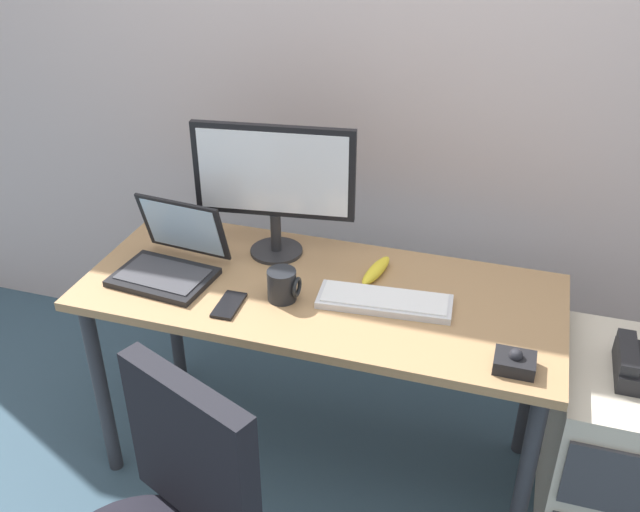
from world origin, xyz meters
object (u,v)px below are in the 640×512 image
object	(u,v)px
cell_phone	(229,305)
monitor_main	(274,180)
file_cabinet	(619,456)
laptop	(171,258)
trackball_mouse	(515,362)
keyboard	(385,301)
coffee_mug	(283,285)
banana	(376,271)

from	to	relation	value
cell_phone	monitor_main	bearing A→B (deg)	83.87
file_cabinet	laptop	size ratio (longest dim) A/B	1.96
trackball_mouse	cell_phone	size ratio (longest dim) A/B	0.77
file_cabinet	trackball_mouse	bearing A→B (deg)	-150.95
file_cabinet	trackball_mouse	distance (m)	0.61
keyboard	cell_phone	size ratio (longest dim) A/B	2.96
coffee_mug	file_cabinet	bearing A→B (deg)	3.70
keyboard	monitor_main	bearing A→B (deg)	154.96
coffee_mug	banana	xyz separation A→B (m)	(0.24, 0.22, -0.03)
monitor_main	trackball_mouse	size ratio (longest dim) A/B	4.85
monitor_main	keyboard	world-z (taller)	monitor_main
coffee_mug	banana	world-z (taller)	coffee_mug
file_cabinet	banana	bearing A→B (deg)	169.88
coffee_mug	cell_phone	distance (m)	0.17
keyboard	banana	distance (m)	0.17
laptop	banana	bearing A→B (deg)	15.37
keyboard	coffee_mug	bearing A→B (deg)	-168.52
coffee_mug	banana	size ratio (longest dim) A/B	0.53
keyboard	trackball_mouse	bearing A→B (deg)	-25.95
monitor_main	keyboard	distance (m)	0.54
file_cabinet	laptop	world-z (taller)	laptop
trackball_mouse	banana	size ratio (longest dim) A/B	0.58
file_cabinet	keyboard	bearing A→B (deg)	-179.49
laptop	keyboard	bearing A→B (deg)	1.87
keyboard	coffee_mug	xyz separation A→B (m)	(-0.31, -0.06, 0.04)
monitor_main	laptop	bearing A→B (deg)	-141.88
trackball_mouse	coffee_mug	bearing A→B (deg)	169.40
monitor_main	banana	bearing A→B (deg)	-7.02
monitor_main	keyboard	size ratio (longest dim) A/B	1.27
file_cabinet	banana	distance (m)	0.95
laptop	trackball_mouse	world-z (taller)	laptop
laptop	cell_phone	world-z (taller)	laptop
monitor_main	keyboard	bearing A→B (deg)	-25.04
file_cabinet	cell_phone	distance (m)	1.30
banana	coffee_mug	bearing A→B (deg)	-138.36
file_cabinet	monitor_main	bearing A→B (deg)	170.82
file_cabinet	coffee_mug	xyz separation A→B (m)	(-1.07, -0.07, 0.47)
monitor_main	cell_phone	bearing A→B (deg)	-94.11
monitor_main	trackball_mouse	world-z (taller)	monitor_main
cell_phone	coffee_mug	bearing A→B (deg)	29.47
cell_phone	keyboard	bearing A→B (deg)	16.44
keyboard	cell_phone	world-z (taller)	keyboard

